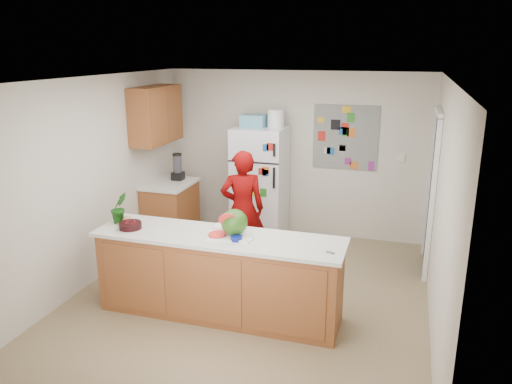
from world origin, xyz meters
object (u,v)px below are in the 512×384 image
(cherry_bowl, at_px, (130,225))
(person, at_px, (243,209))
(refrigerator, at_px, (260,183))
(watermelon, at_px, (234,222))

(cherry_bowl, bearing_deg, person, 59.35)
(person, distance_m, cherry_bowl, 1.62)
(refrigerator, distance_m, watermelon, 2.39)
(refrigerator, height_order, person, refrigerator)
(watermelon, bearing_deg, refrigerator, 100.14)
(person, height_order, cherry_bowl, person)
(watermelon, bearing_deg, cherry_bowl, -173.85)
(person, relative_size, watermelon, 5.65)
(refrigerator, xyz_separation_m, person, (0.08, -1.08, -0.06))
(refrigerator, relative_size, cherry_bowl, 7.00)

